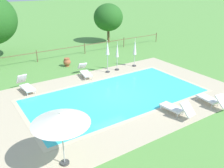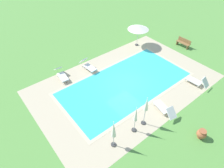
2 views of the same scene
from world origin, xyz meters
TOP-DOWN VIEW (x-y plane):
  - ground_plane at (0.00, 0.00)m, footprint 160.00×160.00m
  - pool_deck_paving at (0.00, 0.00)m, footprint 14.98×9.53m
  - swimming_pool_water at (0.00, 0.00)m, footprint 10.80×5.35m
  - pool_coping_rim at (0.00, 0.00)m, footprint 11.28×5.83m
  - sun_lounger_north_near_steps at (-0.05, 4.05)m, footprint 0.95×2.02m
  - sun_lounger_north_mid at (1.33, -3.67)m, footprint 0.78×1.96m
  - sun_lounger_north_far at (-4.46, 3.81)m, footprint 0.77×1.90m
  - sun_lounger_north_end at (3.81, -4.06)m, footprint 0.79×2.04m
  - patio_umbrella_open_foreground at (-5.15, -3.94)m, footprint 2.17×2.17m
  - patio_umbrella_closed_row_west at (4.45, 3.83)m, footprint 0.32×0.32m
  - patio_umbrella_closed_row_mid_west at (2.71, 3.84)m, footprint 0.32×0.32m
  - patio_umbrella_closed_row_centre at (1.81, 3.82)m, footprint 0.32×0.32m
  - wooden_bench_lawn_side at (-8.82, -0.65)m, footprint 0.48×1.51m
  - terracotta_urn_near_fence at (-0.22, 6.89)m, footprint 0.61×0.61m

SIDE VIEW (x-z plane):
  - ground_plane at x=0.00m, z-range 0.00..0.00m
  - pool_deck_paving at x=0.00m, z-range 0.00..0.01m
  - swimming_pool_water at x=0.00m, z-range 0.00..0.01m
  - pool_coping_rim at x=0.00m, z-range 0.01..0.01m
  - sun_lounger_north_end at x=3.81m, z-range -0.05..0.80m
  - terracotta_urn_near_fence at x=-0.22m, z-range 0.03..0.72m
  - sun_lounger_north_near_steps at x=-0.05m, z-range -0.07..0.84m
  - sun_lounger_north_mid at x=1.33m, z-range -0.08..0.86m
  - sun_lounger_north_far at x=-4.46m, z-range -0.10..0.89m
  - wooden_bench_lawn_side at x=-8.82m, z-range 0.03..0.90m
  - patio_umbrella_closed_row_mid_west at x=2.71m, z-range 0.32..2.61m
  - patio_umbrella_closed_row_west at x=4.45m, z-range 0.36..2.71m
  - patio_umbrella_closed_row_centre at x=1.81m, z-range 0.50..3.01m
  - patio_umbrella_open_foreground at x=-5.15m, z-range 0.89..3.18m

